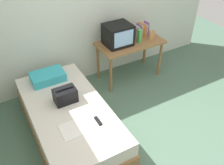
{
  "coord_description": "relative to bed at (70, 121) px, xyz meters",
  "views": [
    {
      "loc": [
        -1.52,
        -1.64,
        2.74
      ],
      "look_at": [
        -0.06,
        0.95,
        0.5
      ],
      "focal_mm": 39.49,
      "sensor_mm": 36.0,
      "label": 1
    }
  ],
  "objects": [
    {
      "name": "ground_plane",
      "position": [
        0.85,
        -0.76,
        -0.25
      ],
      "size": [
        8.0,
        8.0,
        0.0
      ],
      "primitive_type": "plane",
      "color": "#4C6B56"
    },
    {
      "name": "wall_back",
      "position": [
        0.85,
        1.24,
        1.05
      ],
      "size": [
        5.2,
        0.1,
        2.6
      ],
      "primitive_type": "cube",
      "color": "silver",
      "rests_on": "ground"
    },
    {
      "name": "bed",
      "position": [
        0.0,
        0.0,
        0.0
      ],
      "size": [
        1.0,
        2.0,
        0.51
      ],
      "color": "olive",
      "rests_on": "ground"
    },
    {
      "name": "desk",
      "position": [
        1.49,
        0.81,
        0.38
      ],
      "size": [
        1.16,
        0.6,
        0.73
      ],
      "color": "olive",
      "rests_on": "ground"
    },
    {
      "name": "tv",
      "position": [
        1.25,
        0.83,
        0.66
      ],
      "size": [
        0.44,
        0.39,
        0.36
      ],
      "color": "black",
      "rests_on": "desk"
    },
    {
      "name": "water_bottle",
      "position": [
        1.62,
        0.72,
        0.59
      ],
      "size": [
        0.07,
        0.07,
        0.23
      ],
      "primitive_type": "cylinder",
      "color": "green",
      "rests_on": "desk"
    },
    {
      "name": "book_row",
      "position": [
        1.78,
        0.91,
        0.59
      ],
      "size": [
        0.27,
        0.17,
        0.25
      ],
      "color": "gray",
      "rests_on": "desk"
    },
    {
      "name": "picture_frame",
      "position": [
        1.88,
        0.7,
        0.56
      ],
      "size": [
        0.11,
        0.02,
        0.17
      ],
      "primitive_type": "cube",
      "color": "#B27F4C",
      "rests_on": "desk"
    },
    {
      "name": "pillow",
      "position": [
        -0.04,
        0.71,
        0.32
      ],
      "size": [
        0.49,
        0.32,
        0.13
      ],
      "primitive_type": "cube",
      "color": "#33A8B7",
      "rests_on": "bed"
    },
    {
      "name": "handbag",
      "position": [
        0.02,
        0.12,
        0.36
      ],
      "size": [
        0.3,
        0.2,
        0.22
      ],
      "color": "black",
      "rests_on": "bed"
    },
    {
      "name": "magazine",
      "position": [
        -0.13,
        -0.4,
        0.26
      ],
      "size": [
        0.21,
        0.29,
        0.01
      ],
      "primitive_type": "cube",
      "color": "white",
      "rests_on": "bed"
    },
    {
      "name": "remote_dark",
      "position": [
        0.23,
        -0.43,
        0.27
      ],
      "size": [
        0.04,
        0.16,
        0.02
      ],
      "primitive_type": "cube",
      "color": "black",
      "rests_on": "bed"
    }
  ]
}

